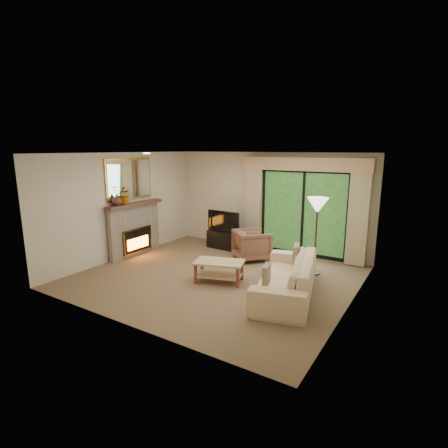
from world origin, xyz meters
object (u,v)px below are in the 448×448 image
Objects in this scene: media_console at (225,240)px; armchair at (252,245)px; coffee_table at (219,271)px; sofa at (286,276)px.

armchair reaches higher than media_console.
sofa is at bearing -11.67° from coffee_table.
sofa reaches higher than coffee_table.
coffee_table is at bearing -58.67° from media_console.
media_console is at bearing -142.34° from sofa.
sofa is 1.41m from coffee_table.
media_console is at bearing 100.73° from coffee_table.
armchair reaches higher than coffee_table.
sofa is 2.46× the size of coffee_table.
armchair is 0.82× the size of coffee_table.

